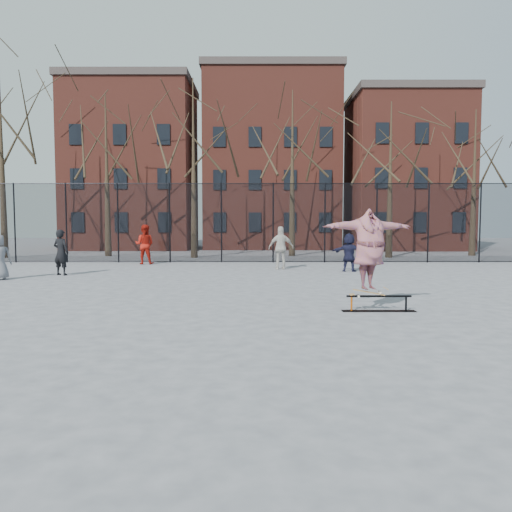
{
  "coord_description": "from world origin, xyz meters",
  "views": [
    {
      "loc": [
        0.36,
        -12.08,
        2.08
      ],
      "look_at": [
        0.35,
        1.5,
        1.13
      ],
      "focal_mm": 35.0,
      "sensor_mm": 36.0,
      "label": 1
    }
  ],
  "objects_px": {
    "skateboard": "(369,293)",
    "skate_rail": "(379,305)",
    "bystander_navy": "(349,252)",
    "bystander_black": "(61,252)",
    "bystander_red": "(145,244)",
    "bystander_white": "(281,248)",
    "skater": "(369,251)"
  },
  "relations": [
    {
      "from": "skateboard",
      "to": "bystander_red",
      "type": "height_order",
      "value": "bystander_red"
    },
    {
      "from": "skater",
      "to": "bystander_red",
      "type": "height_order",
      "value": "skater"
    },
    {
      "from": "skate_rail",
      "to": "skater",
      "type": "distance_m",
      "value": 1.27
    },
    {
      "from": "bystander_navy",
      "to": "skateboard",
      "type": "bearing_deg",
      "value": 100.86
    },
    {
      "from": "bystander_white",
      "to": "skate_rail",
      "type": "bearing_deg",
      "value": 96.09
    },
    {
      "from": "skateboard",
      "to": "skate_rail",
      "type": "bearing_deg",
      "value": 0.0
    },
    {
      "from": "skate_rail",
      "to": "skateboard",
      "type": "height_order",
      "value": "skateboard"
    },
    {
      "from": "skater",
      "to": "bystander_black",
      "type": "relative_size",
      "value": 1.29
    },
    {
      "from": "skater",
      "to": "bystander_white",
      "type": "relative_size",
      "value": 1.23
    },
    {
      "from": "skater",
      "to": "skate_rail",
      "type": "bearing_deg",
      "value": -18.47
    },
    {
      "from": "skate_rail",
      "to": "skater",
      "type": "relative_size",
      "value": 0.75
    },
    {
      "from": "skater",
      "to": "bystander_red",
      "type": "bearing_deg",
      "value": 103.86
    },
    {
      "from": "bystander_white",
      "to": "bystander_navy",
      "type": "bearing_deg",
      "value": 157.11
    },
    {
      "from": "bystander_red",
      "to": "bystander_navy",
      "type": "bearing_deg",
      "value": 162.57
    },
    {
      "from": "skate_rail",
      "to": "skateboard",
      "type": "distance_m",
      "value": 0.36
    },
    {
      "from": "bystander_white",
      "to": "bystander_navy",
      "type": "relative_size",
      "value": 1.18
    },
    {
      "from": "skateboard",
      "to": "bystander_white",
      "type": "height_order",
      "value": "bystander_white"
    },
    {
      "from": "bystander_black",
      "to": "bystander_white",
      "type": "bearing_deg",
      "value": -147.23
    },
    {
      "from": "skateboard",
      "to": "skater",
      "type": "distance_m",
      "value": 0.97
    },
    {
      "from": "skateboard",
      "to": "bystander_white",
      "type": "bearing_deg",
      "value": 98.63
    },
    {
      "from": "skater",
      "to": "bystander_navy",
      "type": "distance_m",
      "value": 9.24
    },
    {
      "from": "skater",
      "to": "bystander_red",
      "type": "xyz_separation_m",
      "value": [
        -8.01,
        12.66,
        -0.44
      ]
    },
    {
      "from": "skate_rail",
      "to": "bystander_black",
      "type": "xyz_separation_m",
      "value": [
        -10.36,
        7.72,
        0.74
      ]
    },
    {
      "from": "skateboard",
      "to": "skater",
      "type": "xyz_separation_m",
      "value": [
        0.0,
        0.0,
        0.97
      ]
    },
    {
      "from": "skateboard",
      "to": "bystander_white",
      "type": "xyz_separation_m",
      "value": [
        -1.53,
        10.09,
        0.51
      ]
    },
    {
      "from": "bystander_red",
      "to": "bystander_white",
      "type": "relative_size",
      "value": 1.03
    },
    {
      "from": "bystander_white",
      "to": "bystander_navy",
      "type": "height_order",
      "value": "bystander_white"
    },
    {
      "from": "skateboard",
      "to": "skater",
      "type": "bearing_deg",
      "value": 0.0
    },
    {
      "from": "skateboard",
      "to": "bystander_black",
      "type": "relative_size",
      "value": 0.44
    },
    {
      "from": "bystander_red",
      "to": "bystander_navy",
      "type": "height_order",
      "value": "bystander_red"
    },
    {
      "from": "skate_rail",
      "to": "bystander_navy",
      "type": "distance_m",
      "value": 9.21
    },
    {
      "from": "skateboard",
      "to": "bystander_red",
      "type": "xyz_separation_m",
      "value": [
        -8.01,
        12.66,
        0.54
      ]
    }
  ]
}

